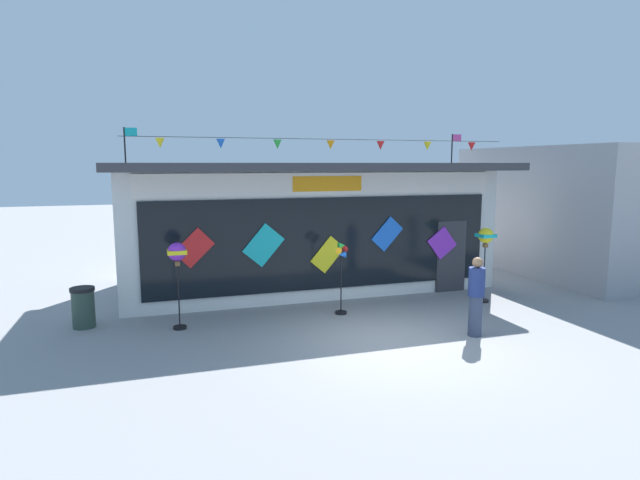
% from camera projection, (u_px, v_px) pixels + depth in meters
% --- Properties ---
extents(ground_plane, '(80.00, 80.00, 0.00)m').
position_uv_depth(ground_plane, '(391.00, 342.00, 10.66)').
color(ground_plane, gray).
extents(kite_shop_building, '(10.64, 5.11, 4.53)m').
position_uv_depth(kite_shop_building, '(305.00, 224.00, 15.36)').
color(kite_shop_building, silver).
rests_on(kite_shop_building, ground_plane).
extents(wind_spinner_far_left, '(0.40, 0.40, 1.91)m').
position_uv_depth(wind_spinner_far_left, '(177.00, 257.00, 11.26)').
color(wind_spinner_far_left, black).
rests_on(wind_spinner_far_left, ground_plane).
extents(wind_spinner_left, '(0.38, 0.28, 1.76)m').
position_uv_depth(wind_spinner_left, '(342.00, 265.00, 12.44)').
color(wind_spinner_left, black).
rests_on(wind_spinner_left, ground_plane).
extents(wind_spinner_center_left, '(0.40, 0.40, 1.95)m').
position_uv_depth(wind_spinner_center_left, '(486.00, 241.00, 13.49)').
color(wind_spinner_center_left, black).
rests_on(wind_spinner_center_left, ground_plane).
extents(person_mid_plaza, '(0.34, 0.34, 1.68)m').
position_uv_depth(person_mid_plaza, '(476.00, 296.00, 10.91)').
color(person_mid_plaza, '#333D56').
rests_on(person_mid_plaza, ground_plane).
extents(trash_bin, '(0.52, 0.52, 0.90)m').
position_uv_depth(trash_bin, '(83.00, 307.00, 11.53)').
color(trash_bin, '#2D4238').
rests_on(trash_bin, ground_plane).
extents(neighbour_building, '(5.03, 7.18, 4.12)m').
position_uv_depth(neighbour_building, '(581.00, 209.00, 17.61)').
color(neighbour_building, '#99999E').
rests_on(neighbour_building, ground_plane).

